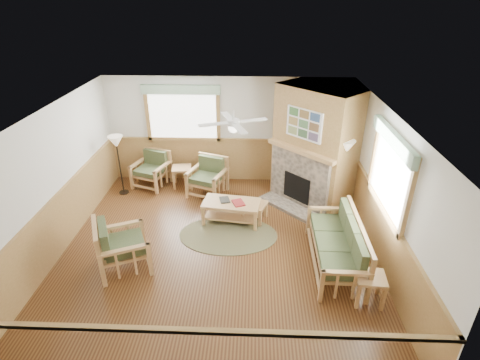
{
  "coord_description": "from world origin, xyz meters",
  "views": [
    {
      "loc": [
        0.66,
        -5.9,
        4.56
      ],
      "look_at": [
        0.4,
        0.7,
        1.15
      ],
      "focal_mm": 28.0,
      "sensor_mm": 36.0,
      "label": 1
    }
  ],
  "objects_px": {
    "footstool": "(255,212)",
    "floor_lamp_right": "(341,178)",
    "coffee_table": "(232,212)",
    "end_table_chairs": "(182,177)",
    "armchair_back_left": "(151,170)",
    "end_table_sofa": "(369,288)",
    "sofa": "(336,244)",
    "armchair_left": "(123,245)",
    "floor_lamp_left": "(120,165)",
    "armchair_back_right": "(207,177)"
  },
  "relations": [
    {
      "from": "armchair_back_left",
      "to": "floor_lamp_left",
      "type": "distance_m",
      "value": 0.81
    },
    {
      "from": "end_table_sofa",
      "to": "floor_lamp_left",
      "type": "distance_m",
      "value": 6.15
    },
    {
      "from": "coffee_table",
      "to": "end_table_chairs",
      "type": "distance_m",
      "value": 2.09
    },
    {
      "from": "sofa",
      "to": "armchair_back_right",
      "type": "xyz_separation_m",
      "value": [
        -2.62,
        2.55,
        -0.0
      ]
    },
    {
      "from": "armchair_left",
      "to": "floor_lamp_right",
      "type": "bearing_deg",
      "value": -88.93
    },
    {
      "from": "armchair_left",
      "to": "end_table_chairs",
      "type": "relative_size",
      "value": 1.84
    },
    {
      "from": "end_table_sofa",
      "to": "footstool",
      "type": "relative_size",
      "value": 1.08
    },
    {
      "from": "coffee_table",
      "to": "end_table_chairs",
      "type": "height_order",
      "value": "end_table_chairs"
    },
    {
      "from": "armchair_left",
      "to": "end_table_sofa",
      "type": "xyz_separation_m",
      "value": [
        4.19,
        -0.68,
        -0.23
      ]
    },
    {
      "from": "end_table_sofa",
      "to": "armchair_back_right",
      "type": "bearing_deg",
      "value": 131.09
    },
    {
      "from": "end_table_chairs",
      "to": "coffee_table",
      "type": "bearing_deg",
      "value": -49.63
    },
    {
      "from": "end_table_chairs",
      "to": "end_table_sofa",
      "type": "distance_m",
      "value": 5.33
    },
    {
      "from": "footstool",
      "to": "floor_lamp_left",
      "type": "distance_m",
      "value": 3.48
    },
    {
      "from": "armchair_back_right",
      "to": "footstool",
      "type": "height_order",
      "value": "armchair_back_right"
    },
    {
      "from": "end_table_sofa",
      "to": "floor_lamp_left",
      "type": "relative_size",
      "value": 0.34
    },
    {
      "from": "coffee_table",
      "to": "floor_lamp_right",
      "type": "xyz_separation_m",
      "value": [
        2.34,
        0.41,
        0.65
      ]
    },
    {
      "from": "sofa",
      "to": "coffee_table",
      "type": "bearing_deg",
      "value": -123.49
    },
    {
      "from": "coffee_table",
      "to": "end_table_sofa",
      "type": "distance_m",
      "value": 3.24
    },
    {
      "from": "armchair_left",
      "to": "footstool",
      "type": "distance_m",
      "value": 2.87
    },
    {
      "from": "armchair_back_right",
      "to": "floor_lamp_right",
      "type": "bearing_deg",
      "value": 5.37
    },
    {
      "from": "sofa",
      "to": "floor_lamp_right",
      "type": "relative_size",
      "value": 1.11
    },
    {
      "from": "footstool",
      "to": "floor_lamp_right",
      "type": "distance_m",
      "value": 2.0
    },
    {
      "from": "armchair_back_left",
      "to": "end_table_sofa",
      "type": "xyz_separation_m",
      "value": [
        4.48,
        -3.84,
        -0.19
      ]
    },
    {
      "from": "armchair_back_left",
      "to": "footstool",
      "type": "xyz_separation_m",
      "value": [
        2.64,
        -1.52,
        -0.24
      ]
    },
    {
      "from": "armchair_back_left",
      "to": "floor_lamp_right",
      "type": "xyz_separation_m",
      "value": [
        4.48,
        -1.19,
        0.45
      ]
    },
    {
      "from": "armchair_back_left",
      "to": "end_table_sofa",
      "type": "bearing_deg",
      "value": -21.4
    },
    {
      "from": "armchair_back_left",
      "to": "armchair_back_right",
      "type": "height_order",
      "value": "armchair_back_right"
    },
    {
      "from": "armchair_back_left",
      "to": "coffee_table",
      "type": "bearing_deg",
      "value": -17.53
    },
    {
      "from": "end_table_chairs",
      "to": "footstool",
      "type": "height_order",
      "value": "end_table_chairs"
    },
    {
      "from": "armchair_back_right",
      "to": "coffee_table",
      "type": "relative_size",
      "value": 0.75
    },
    {
      "from": "footstool",
      "to": "armchair_back_right",
      "type": "bearing_deg",
      "value": 135.74
    },
    {
      "from": "armchair_back_left",
      "to": "floor_lamp_right",
      "type": "height_order",
      "value": "floor_lamp_right"
    },
    {
      "from": "armchair_back_left",
      "to": "footstool",
      "type": "bearing_deg",
      "value": -10.78
    },
    {
      "from": "sofa",
      "to": "armchair_back_left",
      "type": "bearing_deg",
      "value": -124.71
    },
    {
      "from": "armchair_back_left",
      "to": "coffee_table",
      "type": "height_order",
      "value": "armchair_back_left"
    },
    {
      "from": "coffee_table",
      "to": "floor_lamp_right",
      "type": "bearing_deg",
      "value": 18.32
    },
    {
      "from": "sofa",
      "to": "armchair_back_left",
      "type": "xyz_separation_m",
      "value": [
        -4.1,
        2.94,
        -0.01
      ]
    },
    {
      "from": "end_table_sofa",
      "to": "armchair_back_left",
      "type": "bearing_deg",
      "value": 139.46
    },
    {
      "from": "end_table_sofa",
      "to": "coffee_table",
      "type": "bearing_deg",
      "value": 136.28
    },
    {
      "from": "end_table_sofa",
      "to": "floor_lamp_right",
      "type": "xyz_separation_m",
      "value": [
        0.0,
        2.65,
        0.63
      ]
    },
    {
      "from": "armchair_back_right",
      "to": "armchair_left",
      "type": "height_order",
      "value": "armchair_left"
    },
    {
      "from": "end_table_sofa",
      "to": "end_table_chairs",
      "type": "bearing_deg",
      "value": 133.96
    },
    {
      "from": "end_table_sofa",
      "to": "footstool",
      "type": "xyz_separation_m",
      "value": [
        -1.85,
        2.32,
        -0.05
      ]
    },
    {
      "from": "floor_lamp_left",
      "to": "floor_lamp_right",
      "type": "xyz_separation_m",
      "value": [
        5.1,
        -0.76,
        0.13
      ]
    },
    {
      "from": "armchair_left",
      "to": "coffee_table",
      "type": "xyz_separation_m",
      "value": [
        1.85,
        1.56,
        -0.24
      ]
    },
    {
      "from": "armchair_back_left",
      "to": "armchair_left",
      "type": "height_order",
      "value": "armchair_left"
    },
    {
      "from": "armchair_back_right",
      "to": "floor_lamp_right",
      "type": "xyz_separation_m",
      "value": [
        3.01,
        -0.8,
        0.43
      ]
    },
    {
      "from": "end_table_chairs",
      "to": "floor_lamp_left",
      "type": "bearing_deg",
      "value": -163.02
    },
    {
      "from": "sofa",
      "to": "footstool",
      "type": "distance_m",
      "value": 2.05
    },
    {
      "from": "armchair_left",
      "to": "end_table_chairs",
      "type": "xyz_separation_m",
      "value": [
        0.49,
        3.16,
        -0.22
      ]
    }
  ]
}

